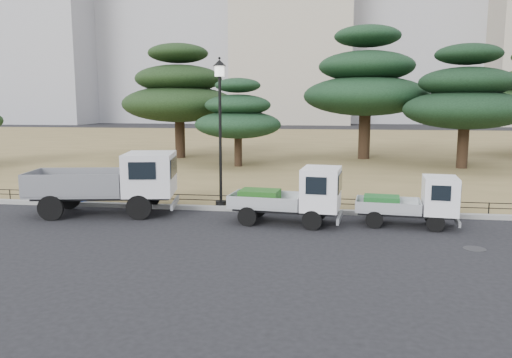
% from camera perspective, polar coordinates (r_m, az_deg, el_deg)
% --- Properties ---
extents(ground, '(220.00, 220.00, 0.00)m').
position_cam_1_polar(ground, '(15.77, -1.08, -5.76)').
color(ground, black).
extents(lawn, '(120.00, 56.00, 0.15)m').
position_cam_1_polar(lawn, '(45.89, 5.30, 3.80)').
color(lawn, olive).
rests_on(lawn, ground).
extents(curb, '(120.00, 0.25, 0.16)m').
position_cam_1_polar(curb, '(18.25, 0.28, -3.51)').
color(curb, gray).
rests_on(curb, ground).
extents(truck_large, '(5.30, 2.85, 2.19)m').
position_cam_1_polar(truck_large, '(18.39, -16.12, -0.15)').
color(truck_large, black).
rests_on(truck_large, ground).
extents(truck_kei_front, '(3.69, 1.87, 1.88)m').
position_cam_1_polar(truck_kei_front, '(16.35, 4.38, -1.90)').
color(truck_kei_front, black).
rests_on(truck_kei_front, ground).
extents(truck_kei_rear, '(3.22, 1.61, 1.63)m').
position_cam_1_polar(truck_kei_rear, '(16.77, 17.62, -2.45)').
color(truck_kei_rear, black).
rests_on(truck_kei_rear, ground).
extents(street_lamp, '(0.48, 0.48, 5.33)m').
position_cam_1_polar(street_lamp, '(18.40, -4.14, 8.10)').
color(street_lamp, black).
rests_on(street_lamp, lawn).
extents(pipe_fence, '(38.00, 0.04, 0.40)m').
position_cam_1_polar(pipe_fence, '(18.32, 0.35, -2.31)').
color(pipe_fence, black).
rests_on(pipe_fence, lawn).
extents(tarp_pile, '(1.67, 1.44, 0.94)m').
position_cam_1_polar(tarp_pile, '(21.14, -19.58, -1.11)').
color(tarp_pile, '#1740B4').
rests_on(tarp_pile, lawn).
extents(manhole, '(0.60, 0.60, 0.01)m').
position_cam_1_polar(manhole, '(14.93, 23.71, -7.31)').
color(manhole, '#2D2D30').
rests_on(manhole, ground).
extents(pine_west_near, '(7.80, 7.80, 7.80)m').
position_cam_1_polar(pine_west_near, '(35.18, -8.79, 9.73)').
color(pine_west_near, black).
rests_on(pine_west_near, lawn).
extents(pine_center_left, '(5.17, 5.17, 5.26)m').
position_cam_1_polar(pine_center_left, '(29.98, -2.07, 7.23)').
color(pine_center_left, black).
rests_on(pine_center_left, lawn).
extents(pine_center_right, '(8.37, 8.37, 8.89)m').
position_cam_1_polar(pine_center_right, '(34.95, 12.46, 10.70)').
color(pine_center_right, black).
rests_on(pine_center_right, lawn).
extents(pine_east_near, '(7.06, 7.06, 7.13)m').
position_cam_1_polar(pine_east_near, '(31.50, 22.85, 8.60)').
color(pine_east_near, black).
rests_on(pine_east_near, lawn).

